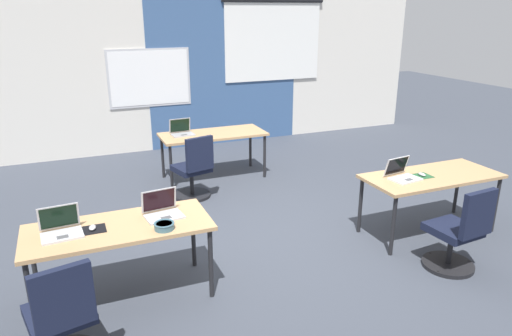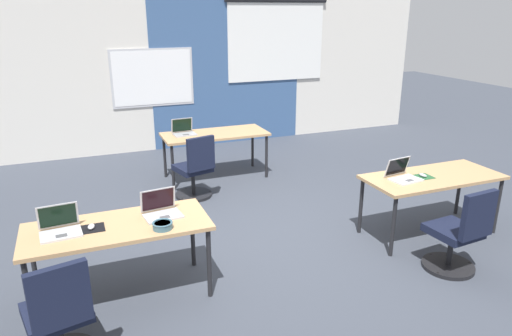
% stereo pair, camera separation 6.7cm
% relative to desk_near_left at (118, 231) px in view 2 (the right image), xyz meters
% --- Properties ---
extents(ground_plane, '(24.00, 24.00, 0.00)m').
position_rel_desk_near_left_xyz_m(ground_plane, '(1.75, 0.60, -0.66)').
color(ground_plane, '#383D47').
extents(back_wall_assembly, '(10.00, 0.27, 2.80)m').
position_rel_desk_near_left_xyz_m(back_wall_assembly, '(1.78, 4.80, 0.75)').
color(back_wall_assembly, silver).
rests_on(back_wall_assembly, ground).
extents(desk_near_left, '(1.60, 0.70, 0.72)m').
position_rel_desk_near_left_xyz_m(desk_near_left, '(0.00, 0.00, 0.00)').
color(desk_near_left, tan).
rests_on(desk_near_left, ground).
extents(desk_near_right, '(1.60, 0.70, 0.72)m').
position_rel_desk_near_left_xyz_m(desk_near_right, '(3.50, 0.00, 0.00)').
color(desk_near_right, tan).
rests_on(desk_near_right, ground).
extents(desk_far_center, '(1.60, 0.70, 0.72)m').
position_rel_desk_near_left_xyz_m(desk_far_center, '(1.75, 2.80, 0.00)').
color(desk_far_center, tan).
rests_on(desk_far_center, ground).
extents(laptop_far_left, '(0.35, 0.29, 0.24)m').
position_rel_desk_near_left_xyz_m(laptop_far_left, '(1.29, 2.89, 0.11)').
color(laptop_far_left, '#9E9EA3').
rests_on(laptop_far_left, desk_far_center).
extents(chair_far_left, '(0.54, 0.59, 0.92)m').
position_rel_desk_near_left_xyz_m(chair_far_left, '(1.24, 2.08, -0.28)').
color(chair_far_left, black).
rests_on(chair_far_left, ground).
extents(laptop_near_right_inner, '(0.37, 0.34, 0.23)m').
position_rel_desk_near_left_xyz_m(laptop_near_right_inner, '(3.10, 0.03, 0.11)').
color(laptop_near_right_inner, silver).
rests_on(laptop_near_right_inner, desk_near_right).
extents(mousepad_near_right_inner, '(0.22, 0.19, 0.00)m').
position_rel_desk_near_left_xyz_m(mousepad_near_right_inner, '(3.36, 0.01, 0.06)').
color(mousepad_near_right_inner, '#23512D').
rests_on(mousepad_near_right_inner, desk_near_right).
extents(mouse_near_right_inner, '(0.06, 0.10, 0.03)m').
position_rel_desk_near_left_xyz_m(mouse_near_right_inner, '(3.36, 0.01, 0.08)').
color(mouse_near_right_inner, '#B2B2B7').
rests_on(mouse_near_right_inner, mousepad_near_right_inner).
extents(chair_near_right_inner, '(0.52, 0.56, 0.92)m').
position_rel_desk_near_left_xyz_m(chair_near_right_inner, '(3.16, -0.80, -0.28)').
color(chair_near_right_inner, black).
rests_on(chair_near_right_inner, ground).
extents(laptop_near_left_inner, '(0.36, 0.31, 0.24)m').
position_rel_desk_near_left_xyz_m(laptop_near_left_inner, '(0.40, 0.07, 0.11)').
color(laptop_near_left_inner, '#B7B7BC').
rests_on(laptop_near_left_inner, desk_near_left).
extents(laptop_near_left_end, '(0.35, 0.30, 0.24)m').
position_rel_desk_near_left_xyz_m(laptop_near_left_end, '(-0.46, 0.02, 0.11)').
color(laptop_near_left_end, '#B7B7BC').
rests_on(laptop_near_left_end, desk_near_left).
extents(mousepad_near_left_end, '(0.22, 0.19, 0.00)m').
position_rel_desk_near_left_xyz_m(mousepad_near_left_end, '(-0.21, 0.01, 0.06)').
color(mousepad_near_left_end, black).
rests_on(mousepad_near_left_end, desk_near_left).
extents(mouse_near_left_end, '(0.07, 0.11, 0.03)m').
position_rel_desk_near_left_xyz_m(mouse_near_left_end, '(-0.21, 0.01, 0.08)').
color(mouse_near_left_end, '#B2B2B7').
rests_on(mouse_near_left_end, mousepad_near_left_end).
extents(chair_near_left_end, '(0.53, 0.58, 0.92)m').
position_rel_desk_near_left_xyz_m(chair_near_left_end, '(-0.51, -0.76, -0.28)').
color(chair_near_left_end, black).
rests_on(chair_near_left_end, ground).
extents(snack_bowl, '(0.18, 0.18, 0.06)m').
position_rel_desk_near_left_xyz_m(snack_bowl, '(0.36, -0.22, 0.10)').
color(snack_bowl, '#3D6070').
rests_on(snack_bowl, desk_near_left).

